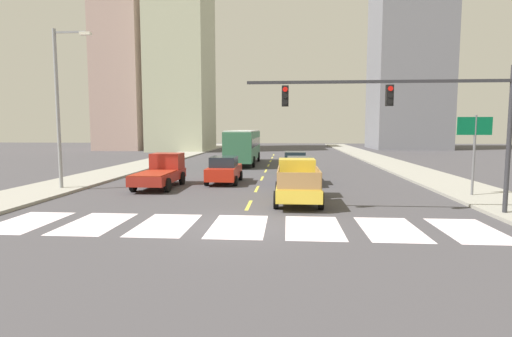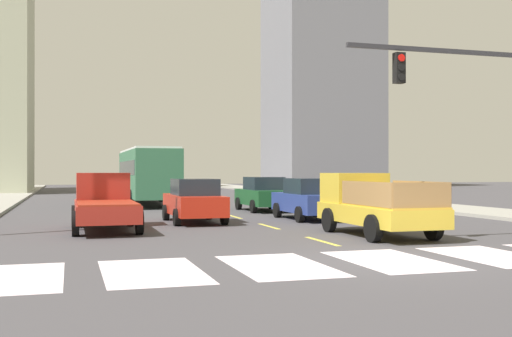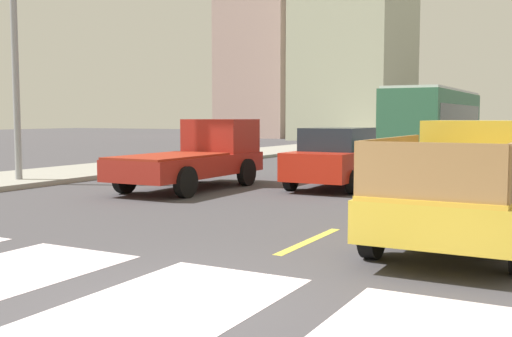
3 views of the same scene
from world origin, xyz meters
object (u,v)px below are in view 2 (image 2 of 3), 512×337
pickup_stakebed (371,205)px  city_bus (147,172)px  sedan_near_right (263,194)px  sedan_near_left (309,199)px  pickup_dark (104,203)px  sedan_far (194,201)px

pickup_stakebed → city_bus: bearing=103.8°
sedan_near_right → sedan_near_left: same height
pickup_stakebed → sedan_near_right: (0.11, 11.94, -0.08)m
city_bus → sedan_near_right: (4.86, -7.73, -1.09)m
pickup_stakebed → sedan_near_right: 11.94m
pickup_dark → sedan_far: (3.53, 1.93, -0.06)m
city_bus → sedan_near_left: 14.40m
pickup_dark → city_bus: size_ratio=0.48×
pickup_stakebed → sedan_far: pickup_stakebed is taller
sedan_near_right → sedan_near_left: (0.21, -5.70, 0.00)m
city_bus → sedan_far: size_ratio=2.45×
sedan_near_right → city_bus: bearing=119.4°
sedan_near_right → sedan_near_left: size_ratio=1.00×
pickup_stakebed → city_bus: (-4.76, 19.67, 1.02)m
city_bus → sedan_far: city_bus is taller
pickup_dark → sedan_far: bearing=31.6°
pickup_dark → sedan_far: 4.03m
pickup_dark → sedan_near_right: size_ratio=1.18×
pickup_dark → pickup_stakebed: bearing=-24.5°
pickup_dark → city_bus: 15.87m
pickup_stakebed → sedan_near_left: size_ratio=1.18×
pickup_stakebed → sedan_near_left: bearing=87.3°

